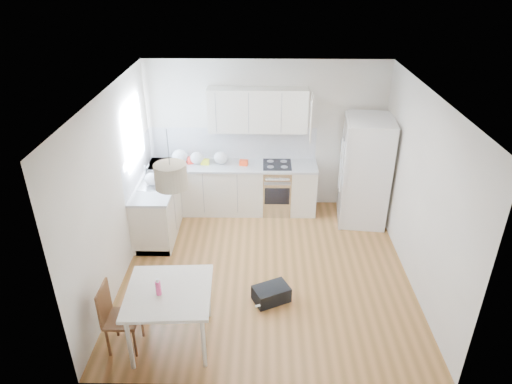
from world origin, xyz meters
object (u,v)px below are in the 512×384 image
(dining_chair, at_px, (123,318))
(gym_bag, at_px, (271,294))
(dining_table, at_px, (169,297))
(refrigerator, at_px, (366,171))

(dining_chair, bearing_deg, gym_bag, 26.32)
(dining_table, bearing_deg, dining_chair, -173.01)
(gym_bag, bearing_deg, dining_table, -173.96)
(dining_table, relative_size, dining_chair, 1.15)
(dining_chair, height_order, gym_bag, dining_chair)
(refrigerator, relative_size, dining_table, 1.81)
(refrigerator, distance_m, dining_table, 4.15)
(gym_bag, bearing_deg, refrigerator, 28.12)
(refrigerator, bearing_deg, dining_table, -127.50)
(dining_table, bearing_deg, gym_bag, 28.90)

